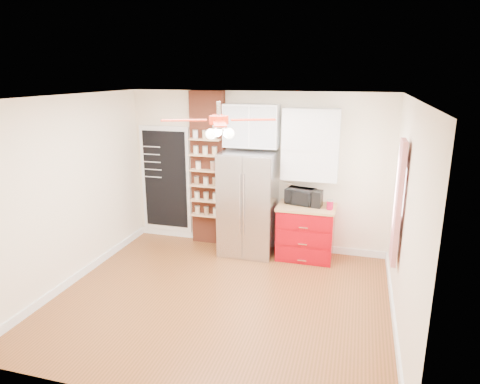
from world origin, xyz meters
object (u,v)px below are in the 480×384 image
(canister_left, at_px, (330,205))
(fridge, at_px, (248,204))
(red_cabinet, at_px, (306,232))
(ceiling_fan, at_px, (219,120))
(toaster_oven, at_px, (300,196))
(coffee_maker, at_px, (317,199))
(pantry_jar_oats, at_px, (198,165))

(canister_left, bearing_deg, fridge, 178.04)
(red_cabinet, bearing_deg, ceiling_fan, -118.71)
(fridge, bearing_deg, canister_left, -1.96)
(ceiling_fan, bearing_deg, toaster_oven, 65.88)
(ceiling_fan, height_order, coffee_maker, ceiling_fan)
(coffee_maker, bearing_deg, fridge, -169.59)
(coffee_maker, height_order, pantry_jar_oats, pantry_jar_oats)
(coffee_maker, distance_m, canister_left, 0.23)
(fridge, relative_size, ceiling_fan, 1.25)
(red_cabinet, height_order, ceiling_fan, ceiling_fan)
(ceiling_fan, bearing_deg, fridge, 91.76)
(coffee_maker, bearing_deg, red_cabinet, -173.35)
(fridge, height_order, ceiling_fan, ceiling_fan)
(fridge, relative_size, canister_left, 12.32)
(fridge, height_order, toaster_oven, fridge)
(toaster_oven, distance_m, coffee_maker, 0.31)
(red_cabinet, relative_size, canister_left, 6.62)
(red_cabinet, xyz_separation_m, toaster_oven, (-0.12, 0.10, 0.57))
(coffee_maker, xyz_separation_m, pantry_jar_oats, (-2.08, 0.13, 0.40))
(red_cabinet, distance_m, toaster_oven, 0.60)
(toaster_oven, distance_m, canister_left, 0.53)
(fridge, height_order, canister_left, fridge)
(fridge, relative_size, pantry_jar_oats, 13.55)
(red_cabinet, height_order, coffee_maker, coffee_maker)
(fridge, height_order, pantry_jar_oats, fridge)
(ceiling_fan, relative_size, canister_left, 9.86)
(red_cabinet, distance_m, canister_left, 0.64)
(red_cabinet, relative_size, pantry_jar_oats, 7.28)
(canister_left, bearing_deg, pantry_jar_oats, 174.41)
(canister_left, height_order, pantry_jar_oats, pantry_jar_oats)
(fridge, relative_size, red_cabinet, 1.86)
(fridge, xyz_separation_m, ceiling_fan, (0.05, -1.63, 1.55))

